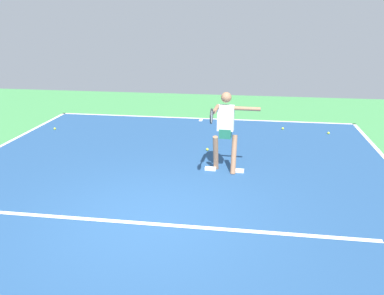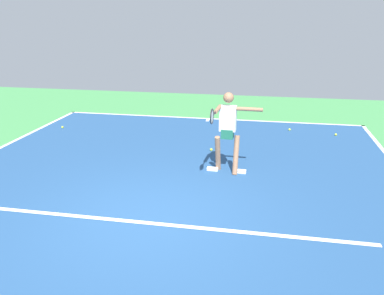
# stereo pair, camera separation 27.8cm
# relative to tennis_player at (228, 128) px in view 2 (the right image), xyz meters

# --- Properties ---
(ground_plane) EXTENTS (22.04, 22.04, 0.00)m
(ground_plane) POSITION_rel_tennis_player_xyz_m (1.07, 2.30, -0.99)
(ground_plane) COLOR #428E4C
(court_surface) EXTENTS (9.64, 13.82, 0.00)m
(court_surface) POSITION_rel_tennis_player_xyz_m (1.07, 2.30, -0.99)
(court_surface) COLOR navy
(court_surface) RESTS_ON ground_plane
(court_line_baseline_near) EXTENTS (9.64, 0.10, 0.01)m
(court_line_baseline_near) POSITION_rel_tennis_player_xyz_m (1.07, -4.56, -0.99)
(court_line_baseline_near) COLOR white
(court_line_baseline_near) RESTS_ON ground_plane
(court_line_service) EXTENTS (7.23, 0.10, 0.01)m
(court_line_service) POSITION_rel_tennis_player_xyz_m (1.07, 2.44, -0.99)
(court_line_service) COLOR white
(court_line_service) RESTS_ON ground_plane
(court_line_centre_mark) EXTENTS (0.10, 0.30, 0.01)m
(court_line_centre_mark) POSITION_rel_tennis_player_xyz_m (1.07, -4.36, -0.99)
(court_line_centre_mark) COLOR white
(court_line_centre_mark) RESTS_ON ground_plane
(tennis_player) EXTENTS (1.13, 1.20, 1.74)m
(tennis_player) POSITION_rel_tennis_player_xyz_m (0.00, 0.00, 0.00)
(tennis_player) COLOR #9E7051
(tennis_player) RESTS_ON ground_plane
(tennis_ball_by_sideline) EXTENTS (0.07, 0.07, 0.07)m
(tennis_ball_by_sideline) POSITION_rel_tennis_player_xyz_m (5.18, -2.58, -0.96)
(tennis_ball_by_sideline) COLOR #CCE033
(tennis_ball_by_sideline) RESTS_ON ground_plane
(tennis_ball_by_baseline) EXTENTS (0.07, 0.07, 0.07)m
(tennis_ball_by_baseline) POSITION_rel_tennis_player_xyz_m (-2.72, -3.31, -0.96)
(tennis_ball_by_baseline) COLOR #CCE033
(tennis_ball_by_baseline) RESTS_ON ground_plane
(tennis_ball_near_service_line) EXTENTS (0.07, 0.07, 0.07)m
(tennis_ball_near_service_line) POSITION_rel_tennis_player_xyz_m (0.52, -1.35, -0.96)
(tennis_ball_near_service_line) COLOR #CCE033
(tennis_ball_near_service_line) RESTS_ON ground_plane
(tennis_ball_centre_court) EXTENTS (0.07, 0.07, 0.07)m
(tennis_ball_centre_court) POSITION_rel_tennis_player_xyz_m (-1.47, -3.60, -0.96)
(tennis_ball_centre_court) COLOR #CCE033
(tennis_ball_centre_court) RESTS_ON ground_plane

